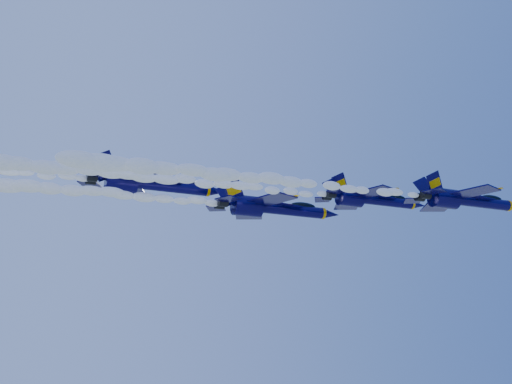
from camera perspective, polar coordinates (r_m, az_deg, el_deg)
name	(u,v)px	position (r m, az deg, el deg)	size (l,w,h in m)	color
jet_lead	(465,200)	(82.22, 18.10, -0.69)	(15.60, 12.80, 5.80)	#07023B
smoke_trail_jet_lead	(258,178)	(68.32, 0.14, 1.23)	(41.32, 1.86, 1.68)	white
jet_second	(370,199)	(87.27, 10.11, -0.63)	(15.57, 12.77, 5.79)	#07023B
smoke_trail_jet_second	(172,179)	(76.74, -7.52, 1.12)	(41.32, 1.86, 1.67)	white
jet_third	(272,208)	(88.39, 1.42, -1.40)	(18.49, 15.17, 6.87)	#07023B
smoke_trail_jet_third	(56,189)	(81.74, -17.31, 0.27)	(41.32, 2.21, 1.99)	white
jet_fourth	(150,184)	(88.68, -9.43, 0.74)	(19.51, 16.00, 7.25)	#07023B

